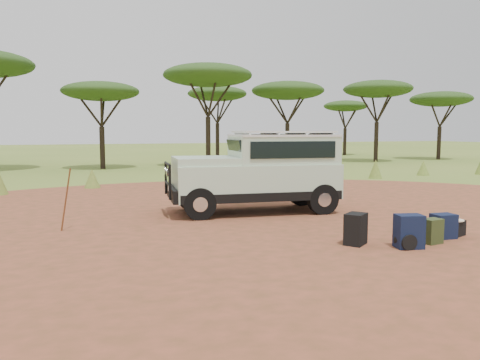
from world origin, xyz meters
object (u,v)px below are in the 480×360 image
object	(u,v)px
backpack_navy	(409,232)
backpack_olive	(432,231)
hard_case	(453,228)
safari_vehicle	(260,173)
duffel_navy	(443,226)
backpack_black	(356,229)
walking_staff	(66,200)

from	to	relation	value
backpack_navy	backpack_olive	distance (m)	0.65
hard_case	safari_vehicle	bearing A→B (deg)	102.67
safari_vehicle	duffel_navy	xyz separation A→B (m)	(2.19, -4.06, -0.77)
safari_vehicle	backpack_olive	world-z (taller)	safari_vehicle
backpack_black	backpack_navy	world-z (taller)	backpack_navy
safari_vehicle	backpack_olive	bearing A→B (deg)	-62.59
hard_case	walking_staff	bearing A→B (deg)	136.35
safari_vehicle	hard_case	size ratio (longest dim) A/B	9.98
walking_staff	backpack_olive	world-z (taller)	walking_staff
walking_staff	backpack_olive	bearing A→B (deg)	-96.34
safari_vehicle	backpack_olive	xyz separation A→B (m)	(1.67, -4.33, -0.78)
safari_vehicle	hard_case	bearing A→B (deg)	-50.95
backpack_navy	hard_case	distance (m)	1.60
backpack_black	backpack_olive	world-z (taller)	backpack_black
backpack_olive	duffel_navy	world-z (taller)	duffel_navy
walking_staff	backpack_black	bearing A→B (deg)	-99.24
walking_staff	duffel_navy	xyz separation A→B (m)	(6.93, -3.28, -0.42)
backpack_black	duffel_navy	xyz separation A→B (m)	(1.91, -0.16, -0.05)
backpack_olive	duffel_navy	distance (m)	0.59
walking_staff	backpack_navy	world-z (taller)	walking_staff
backpack_olive	backpack_black	bearing A→B (deg)	155.79
walking_staff	backpack_olive	xyz separation A→B (m)	(6.41, -3.55, -0.43)
backpack_black	backpack_navy	bearing A→B (deg)	-72.25
backpack_olive	hard_case	xyz separation A→B (m)	(0.87, 0.37, -0.08)
duffel_navy	backpack_black	bearing A→B (deg)	178.88
safari_vehicle	backpack_black	world-z (taller)	safari_vehicle
safari_vehicle	duffel_navy	size ratio (longest dim) A/B	9.19
backpack_navy	duffel_navy	bearing A→B (deg)	32.72
backpack_olive	hard_case	world-z (taller)	backpack_olive
backpack_black	duffel_navy	distance (m)	1.92
walking_staff	hard_case	distance (m)	7.97
backpack_black	hard_case	size ratio (longest dim) A/B	1.31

